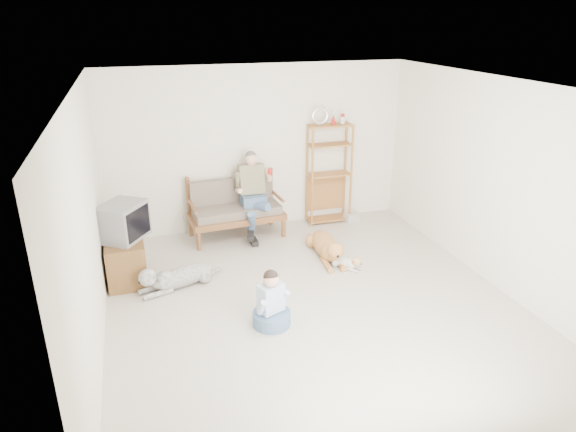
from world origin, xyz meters
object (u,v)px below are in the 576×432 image
object	(u,v)px
loveseat	(235,207)
tv_stand	(125,259)
golden_retriever	(327,247)
etagere	(329,173)

from	to	relation	value
loveseat	tv_stand	world-z (taller)	loveseat
golden_retriever	etagere	bearing A→B (deg)	72.53
tv_stand	golden_retriever	world-z (taller)	tv_stand
etagere	tv_stand	distance (m)	3.65
loveseat	golden_retriever	xyz separation A→B (m)	(1.13, -1.23, -0.32)
tv_stand	golden_retriever	xyz separation A→B (m)	(2.88, -0.19, -0.13)
etagere	golden_retriever	xyz separation A→B (m)	(-0.54, -1.35, -0.72)
etagere	golden_retriever	bearing A→B (deg)	-111.67
tv_stand	golden_retriever	size ratio (longest dim) A/B	0.67
tv_stand	loveseat	bearing A→B (deg)	29.36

